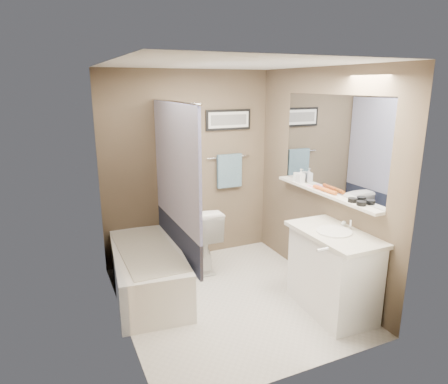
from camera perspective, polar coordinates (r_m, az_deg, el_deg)
name	(u,v)px	position (r m, az deg, el deg)	size (l,w,h in m)	color
ground	(230,299)	(4.42, 0.83, -15.04)	(2.50, 2.50, 0.00)	silver
ceiling	(231,66)	(3.82, 0.97, 17.55)	(2.20, 2.50, 0.04)	white
wall_back	(189,168)	(5.06, -5.05, 3.46)	(2.20, 0.04, 2.40)	brown
wall_front	(303,231)	(2.94, 11.20, -5.48)	(2.20, 0.04, 2.40)	brown
wall_left	(120,204)	(3.64, -14.68, -1.63)	(0.04, 2.50, 2.40)	brown
wall_right	(319,180)	(4.50, 13.44, 1.64)	(0.04, 2.50, 2.40)	brown
tile_surround	(111,210)	(4.17, -15.87, -2.46)	(0.02, 1.55, 2.00)	tan
curtain_rod	(173,102)	(4.14, -7.23, 12.68)	(0.02, 0.02, 1.55)	silver
curtain_upper	(176,165)	(4.22, -6.94, 3.83)	(0.03, 1.45, 1.28)	silver
curtain_lower	(178,238)	(4.45, -6.60, -6.58)	(0.03, 1.45, 0.36)	#22283F
mirror	(331,144)	(4.32, 15.09, 6.64)	(0.02, 1.60, 1.00)	silver
shelf	(324,193)	(4.39, 14.07, -0.11)	(0.12, 1.60, 0.03)	silver
towel_bar	(229,157)	(5.23, 0.69, 5.02)	(0.02, 0.02, 0.60)	silver
towel	(229,171)	(5.25, 0.78, 3.05)	(0.34, 0.05, 0.44)	#7DA6B6
art_frame	(228,120)	(5.18, 0.63, 10.28)	(0.62, 0.03, 0.26)	black
art_mat	(229,120)	(5.17, 0.69, 10.27)	(0.56, 0.00, 0.20)	white
art_image	(229,120)	(5.17, 0.71, 10.27)	(0.50, 0.00, 0.13)	#595959
door	(361,245)	(3.33, 18.95, -7.19)	(0.80, 0.02, 2.00)	silver
door_handle	(322,250)	(3.17, 13.88, -8.00)	(0.02, 0.02, 0.10)	silver
bathtub	(148,271)	(4.50, -10.80, -11.08)	(0.70, 1.50, 0.50)	white
tub_rim	(147,250)	(4.40, -10.96, -8.15)	(0.56, 1.36, 0.02)	beige
toilet	(197,237)	(4.97, -3.92, -6.38)	(0.45, 0.78, 0.80)	white
vanity	(333,273)	(4.19, 15.25, -11.14)	(0.50, 0.90, 0.80)	white
countertop	(335,234)	(4.02, 15.55, -5.80)	(0.54, 0.96, 0.04)	silver
sink_basin	(334,231)	(4.01, 15.47, -5.45)	(0.34, 0.34, 0.01)	white
faucet_spout	(351,224)	(4.12, 17.67, -4.43)	(0.02, 0.02, 0.10)	silver
faucet_knob	(344,223)	(4.20, 16.74, -4.29)	(0.05, 0.05, 0.05)	silver
candle_bowl_near	(361,203)	(3.98, 19.02, -1.54)	(0.09, 0.09, 0.04)	black
candle_bowl_far	(353,200)	(4.06, 17.89, -1.11)	(0.09, 0.09, 0.04)	black
hair_brush_front	(329,191)	(4.32, 14.74, 0.12)	(0.04, 0.04, 0.22)	#BF561B
hair_brush_back	(321,188)	(4.41, 13.73, 0.50)	(0.04, 0.04, 0.22)	#CE511D
pink_comb	(312,187)	(4.54, 12.52, 0.74)	(0.03, 0.16, 0.01)	pink
glass_jar	(297,177)	(4.77, 10.33, 2.13)	(0.08, 0.08, 0.10)	silver
soap_bottle	(301,176)	(4.70, 10.92, 2.28)	(0.07, 0.07, 0.16)	#999999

